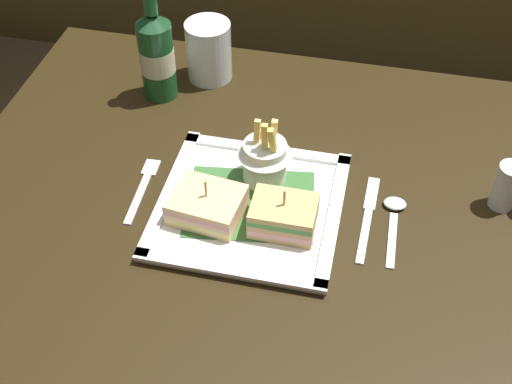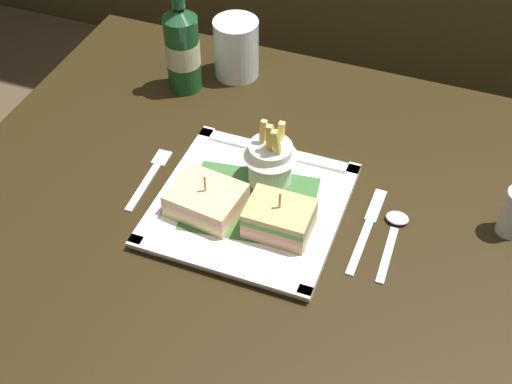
% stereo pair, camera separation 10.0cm
% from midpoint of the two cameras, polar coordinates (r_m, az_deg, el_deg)
% --- Properties ---
extents(dining_table, '(1.01, 0.85, 0.78)m').
position_cam_midpoint_polar(dining_table, '(1.14, 2.99, -7.14)').
color(dining_table, black).
rests_on(dining_table, ground_plane).
extents(square_plate, '(0.28, 0.28, 0.02)m').
position_cam_midpoint_polar(square_plate, '(1.02, 2.25, -1.42)').
color(square_plate, white).
rests_on(square_plate, dining_table).
extents(sandwich_half_left, '(0.11, 0.10, 0.07)m').
position_cam_midpoint_polar(sandwich_half_left, '(1.00, -1.42, -0.84)').
color(sandwich_half_left, '#E2BF85').
rests_on(sandwich_half_left, square_plate).
extents(sandwich_half_right, '(0.09, 0.07, 0.08)m').
position_cam_midpoint_polar(sandwich_half_right, '(0.97, 4.93, -2.42)').
color(sandwich_half_right, tan).
rests_on(sandwich_half_right, square_plate).
extents(fries_cup, '(0.08, 0.08, 0.12)m').
position_cam_midpoint_polar(fries_cup, '(1.02, 4.01, 2.93)').
color(fries_cup, white).
rests_on(fries_cup, square_plate).
extents(beer_bottle, '(0.06, 0.06, 0.23)m').
position_cam_midpoint_polar(beer_bottle, '(1.21, -3.93, 12.14)').
color(beer_bottle, '#174F25').
rests_on(beer_bottle, dining_table).
extents(water_glass, '(0.08, 0.08, 0.11)m').
position_cam_midpoint_polar(water_glass, '(1.27, 0.60, 11.79)').
color(water_glass, silver).
rests_on(water_glass, dining_table).
extents(fork, '(0.03, 0.15, 0.00)m').
position_cam_midpoint_polar(fork, '(1.08, -6.39, 1.29)').
color(fork, silver).
rests_on(fork, dining_table).
extents(knife, '(0.02, 0.18, 0.00)m').
position_cam_midpoint_polar(knife, '(1.02, 12.28, -3.01)').
color(knife, silver).
rests_on(knife, dining_table).
extents(spoon, '(0.03, 0.14, 0.01)m').
position_cam_midpoint_polar(spoon, '(1.02, 14.47, -3.14)').
color(spoon, silver).
rests_on(spoon, dining_table).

